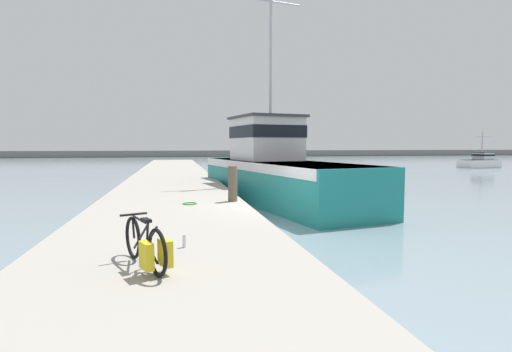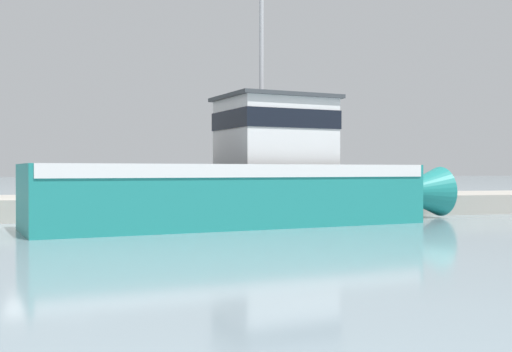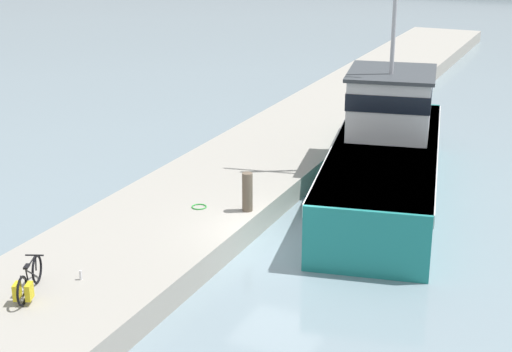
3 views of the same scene
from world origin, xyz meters
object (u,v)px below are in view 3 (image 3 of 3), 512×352
Objects in this scene: water_bottle_by_bike at (81,275)px; fishing_boat_main at (386,152)px; mooring_post at (247,192)px; bicycle_touring at (28,283)px.

fishing_boat_main is at bearing 68.02° from water_bottle_by_bike.
fishing_boat_main is 11.97m from water_bottle_by_bike.
fishing_boat_main is at bearing 62.65° from mooring_post.
bicycle_touring is (-5.04, -12.30, -0.34)m from fishing_boat_main.
bicycle_touring is 1.44× the size of mooring_post.
fishing_boat_main is 8.58× the size of bicycle_touring.
bicycle_touring is at bearing -123.60° from fishing_boat_main.
mooring_post is at bearing -128.65° from fishing_boat_main.
water_bottle_by_bike is at bearing -123.29° from fishing_boat_main.
fishing_boat_main is 13.30m from bicycle_touring.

